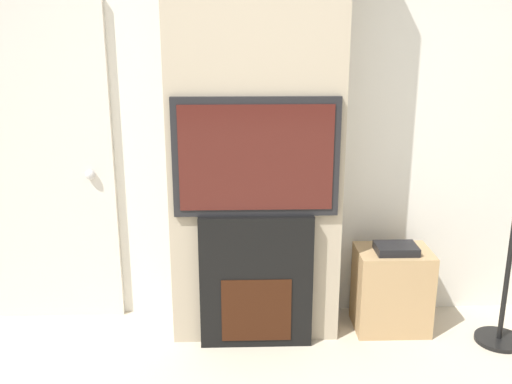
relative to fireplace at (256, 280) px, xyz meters
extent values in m
cube|color=silver|center=(0.00, 0.44, 0.94)|extent=(6.00, 0.06, 2.70)
cube|color=tan|center=(0.00, 0.20, 0.94)|extent=(1.01, 0.41, 2.70)
cube|color=black|center=(0.00, 0.00, 0.00)|extent=(0.67, 0.14, 0.82)
cube|color=#33160A|center=(0.00, -0.07, -0.16)|extent=(0.41, 0.01, 0.39)
cube|color=black|center=(0.00, 0.00, 0.75)|extent=(0.94, 0.06, 0.68)
cube|color=#471914|center=(0.00, -0.03, 0.75)|extent=(0.86, 0.01, 0.60)
cylinder|color=black|center=(1.49, -0.05, -0.40)|extent=(0.29, 0.29, 0.03)
cube|color=tan|center=(0.86, 0.14, -0.14)|extent=(0.46, 0.33, 0.53)
cube|color=black|center=(0.86, 0.11, 0.15)|extent=(0.25, 0.18, 0.05)
cube|color=silver|center=(-1.35, 0.38, 0.61)|extent=(0.95, 0.04, 2.04)
sphere|color=silver|center=(-1.02, 0.34, 0.57)|extent=(0.06, 0.06, 0.06)
camera|label=1|loc=(-0.10, -3.11, 1.45)|focal=40.00mm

